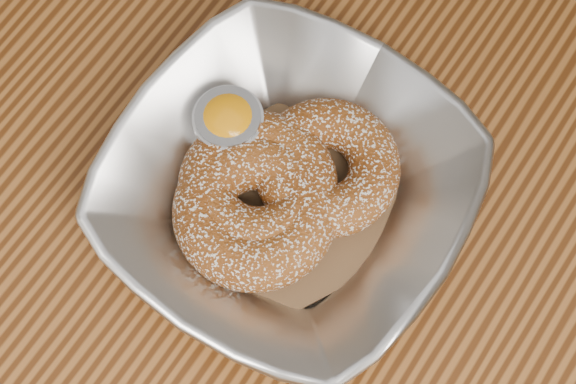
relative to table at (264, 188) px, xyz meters
The scene contains 8 objects.
ground_plane 0.65m from the table, ahead, with size 4.00×4.00×0.00m, color #565659.
table is the anchor object (origin of this frame).
serving_bowl 0.14m from the table, 34.22° to the right, with size 0.24×0.24×0.06m, color silver.
parchment 0.12m from the table, 34.22° to the right, with size 0.14×0.14×0.00m, color brown.
donut_back 0.14m from the table, ahead, with size 0.10×0.10×0.04m, color brown.
donut_front 0.14m from the table, 57.82° to the right, with size 0.11×0.11×0.04m, color brown.
donut_extra 0.14m from the table, 56.16° to the right, with size 0.11×0.11×0.04m, color brown.
ramekin 0.13m from the table, 137.58° to the right, with size 0.05×0.05×0.05m.
Camera 1 is at (0.16, -0.21, 1.35)m, focal length 55.00 mm.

